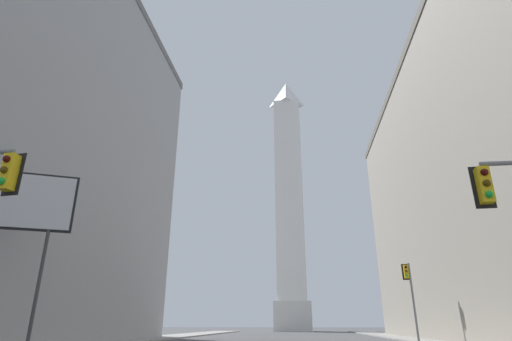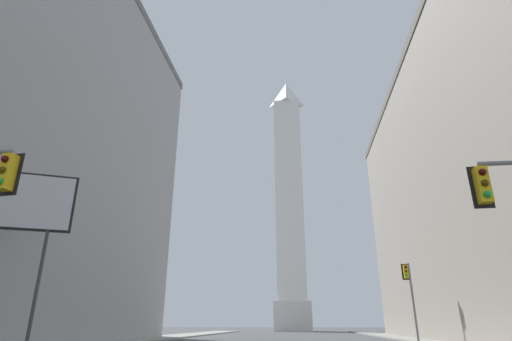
% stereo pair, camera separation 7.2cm
% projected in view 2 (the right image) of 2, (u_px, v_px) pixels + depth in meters
% --- Properties ---
extents(obelisk, '(8.02, 8.02, 61.98)m').
position_uv_depth(obelisk, '(290.00, 199.00, 95.70)').
color(obelisk, silver).
rests_on(obelisk, ground_plane).
extents(traffic_light_mid_right, '(0.78, 0.50, 6.31)m').
position_uv_depth(traffic_light_mid_right, '(410.00, 290.00, 33.20)').
color(traffic_light_mid_right, slate).
rests_on(traffic_light_mid_right, ground_plane).
extents(billboard_sign, '(6.15, 2.87, 9.15)m').
position_uv_depth(billboard_sign, '(5.00, 204.00, 20.83)').
color(billboard_sign, '#3F3F42').
rests_on(billboard_sign, ground_plane).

